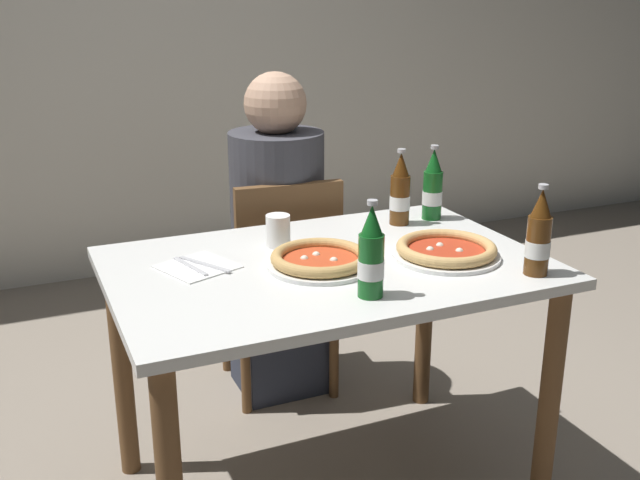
{
  "coord_description": "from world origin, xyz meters",
  "views": [
    {
      "loc": [
        -0.79,
        -1.78,
        1.47
      ],
      "look_at": [
        0.0,
        0.05,
        0.8
      ],
      "focal_mm": 41.76,
      "sensor_mm": 36.0,
      "label": 1
    }
  ],
  "objects_px": {
    "beer_bottle_center": "(372,257)",
    "diner_seated": "(278,244)",
    "paper_cup": "(278,231)",
    "chair_behind_table": "(282,275)",
    "pizza_margherita_near": "(320,260)",
    "beer_bottle_extra": "(539,237)",
    "napkin_with_cutlery": "(198,267)",
    "beer_bottle_right": "(433,188)",
    "pizza_marinara_far": "(446,250)",
    "beer_bottle_left": "(400,193)",
    "dining_table_main": "(327,300)"
  },
  "relations": [
    {
      "from": "beer_bottle_right",
      "to": "chair_behind_table",
      "type": "bearing_deg",
      "value": 137.87
    },
    {
      "from": "beer_bottle_left",
      "to": "beer_bottle_center",
      "type": "distance_m",
      "value": 0.62
    },
    {
      "from": "chair_behind_table",
      "to": "beer_bottle_right",
      "type": "xyz_separation_m",
      "value": [
        0.4,
        -0.36,
        0.37
      ]
    },
    {
      "from": "dining_table_main",
      "to": "napkin_with_cutlery",
      "type": "bearing_deg",
      "value": 163.31
    },
    {
      "from": "pizza_margherita_near",
      "to": "beer_bottle_extra",
      "type": "bearing_deg",
      "value": -28.69
    },
    {
      "from": "dining_table_main",
      "to": "beer_bottle_extra",
      "type": "xyz_separation_m",
      "value": [
        0.47,
        -0.3,
        0.22
      ]
    },
    {
      "from": "pizza_margherita_near",
      "to": "beer_bottle_extra",
      "type": "height_order",
      "value": "beer_bottle_extra"
    },
    {
      "from": "beer_bottle_left",
      "to": "pizza_margherita_near",
      "type": "bearing_deg",
      "value": -146.13
    },
    {
      "from": "diner_seated",
      "to": "napkin_with_cutlery",
      "type": "distance_m",
      "value": 0.73
    },
    {
      "from": "beer_bottle_center",
      "to": "napkin_with_cutlery",
      "type": "distance_m",
      "value": 0.51
    },
    {
      "from": "beer_bottle_extra",
      "to": "paper_cup",
      "type": "distance_m",
      "value": 0.74
    },
    {
      "from": "chair_behind_table",
      "to": "diner_seated",
      "type": "xyz_separation_m",
      "value": [
        0.01,
        0.05,
        0.1
      ]
    },
    {
      "from": "pizza_marinara_far",
      "to": "paper_cup",
      "type": "bearing_deg",
      "value": 144.87
    },
    {
      "from": "beer_bottle_right",
      "to": "paper_cup",
      "type": "xyz_separation_m",
      "value": [
        -0.57,
        -0.06,
        -0.06
      ]
    },
    {
      "from": "dining_table_main",
      "to": "beer_bottle_right",
      "type": "relative_size",
      "value": 4.86
    },
    {
      "from": "diner_seated",
      "to": "paper_cup",
      "type": "height_order",
      "value": "diner_seated"
    },
    {
      "from": "pizza_marinara_far",
      "to": "diner_seated",
      "type": "bearing_deg",
      "value": 107.02
    },
    {
      "from": "pizza_marinara_far",
      "to": "beer_bottle_right",
      "type": "bearing_deg",
      "value": 64.76
    },
    {
      "from": "diner_seated",
      "to": "beer_bottle_extra",
      "type": "relative_size",
      "value": 4.89
    },
    {
      "from": "beer_bottle_extra",
      "to": "chair_behind_table",
      "type": "bearing_deg",
      "value": 112.87
    },
    {
      "from": "chair_behind_table",
      "to": "paper_cup",
      "type": "relative_size",
      "value": 8.95
    },
    {
      "from": "dining_table_main",
      "to": "chair_behind_table",
      "type": "relative_size",
      "value": 1.41
    },
    {
      "from": "dining_table_main",
      "to": "chair_behind_table",
      "type": "xyz_separation_m",
      "value": [
        0.09,
        0.61,
        -0.15
      ]
    },
    {
      "from": "dining_table_main",
      "to": "beer_bottle_center",
      "type": "bearing_deg",
      "value": -89.71
    },
    {
      "from": "diner_seated",
      "to": "beer_bottle_extra",
      "type": "xyz_separation_m",
      "value": [
        0.38,
        -0.96,
        0.27
      ]
    },
    {
      "from": "napkin_with_cutlery",
      "to": "diner_seated",
      "type": "bearing_deg",
      "value": 51.9
    },
    {
      "from": "paper_cup",
      "to": "pizza_marinara_far",
      "type": "bearing_deg",
      "value": -35.13
    },
    {
      "from": "diner_seated",
      "to": "beer_bottle_left",
      "type": "bearing_deg",
      "value": -57.65
    },
    {
      "from": "chair_behind_table",
      "to": "beer_bottle_right",
      "type": "height_order",
      "value": "beer_bottle_right"
    },
    {
      "from": "diner_seated",
      "to": "napkin_with_cutlery",
      "type": "height_order",
      "value": "diner_seated"
    },
    {
      "from": "diner_seated",
      "to": "beer_bottle_center",
      "type": "relative_size",
      "value": 4.89
    },
    {
      "from": "napkin_with_cutlery",
      "to": "beer_bottle_left",
      "type": "bearing_deg",
      "value": 10.9
    },
    {
      "from": "dining_table_main",
      "to": "pizza_margherita_near",
      "type": "relative_size",
      "value": 4.08
    },
    {
      "from": "beer_bottle_center",
      "to": "diner_seated",
      "type": "bearing_deg",
      "value": 84.24
    },
    {
      "from": "dining_table_main",
      "to": "beer_bottle_extra",
      "type": "height_order",
      "value": "beer_bottle_extra"
    },
    {
      "from": "beer_bottle_extra",
      "to": "paper_cup",
      "type": "height_order",
      "value": "beer_bottle_extra"
    },
    {
      "from": "pizza_margherita_near",
      "to": "beer_bottle_extra",
      "type": "relative_size",
      "value": 1.19
    },
    {
      "from": "chair_behind_table",
      "to": "beer_bottle_extra",
      "type": "xyz_separation_m",
      "value": [
        0.39,
        -0.91,
        0.37
      ]
    },
    {
      "from": "chair_behind_table",
      "to": "beer_bottle_left",
      "type": "bearing_deg",
      "value": 130.7
    },
    {
      "from": "beer_bottle_center",
      "to": "beer_bottle_right",
      "type": "height_order",
      "value": "same"
    },
    {
      "from": "chair_behind_table",
      "to": "beer_bottle_center",
      "type": "height_order",
      "value": "beer_bottle_center"
    },
    {
      "from": "pizza_margherita_near",
      "to": "beer_bottle_center",
      "type": "height_order",
      "value": "beer_bottle_center"
    },
    {
      "from": "napkin_with_cutlery",
      "to": "beer_bottle_center",
      "type": "bearing_deg",
      "value": -46.89
    },
    {
      "from": "diner_seated",
      "to": "napkin_with_cutlery",
      "type": "relative_size",
      "value": 5.19
    },
    {
      "from": "diner_seated",
      "to": "chair_behind_table",
      "type": "bearing_deg",
      "value": -96.2
    },
    {
      "from": "pizza_marinara_far",
      "to": "beer_bottle_right",
      "type": "xyz_separation_m",
      "value": [
        0.16,
        0.35,
        0.08
      ]
    },
    {
      "from": "beer_bottle_right",
      "to": "beer_bottle_extra",
      "type": "distance_m",
      "value": 0.55
    },
    {
      "from": "beer_bottle_right",
      "to": "dining_table_main",
      "type": "bearing_deg",
      "value": -153.13
    },
    {
      "from": "chair_behind_table",
      "to": "napkin_with_cutlery",
      "type": "bearing_deg",
      "value": 54.05
    },
    {
      "from": "beer_bottle_extra",
      "to": "napkin_with_cutlery",
      "type": "height_order",
      "value": "beer_bottle_extra"
    }
  ]
}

